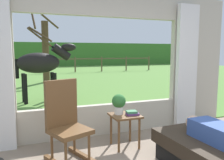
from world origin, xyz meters
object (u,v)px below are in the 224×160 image
Objects in this scene: potted_plant at (119,103)px; book_stack at (132,113)px; horse at (42,63)px; pasture_tree at (45,49)px; side_table at (125,120)px; rocking_chair at (66,122)px.

potted_plant reaches higher than book_stack.
pasture_tree is (0.44, 4.43, 0.47)m from horse.
book_stack is 8.45m from pasture_tree.
pasture_tree is at bearing 93.87° from side_table.
potted_plant is (-0.08, 0.06, 0.28)m from side_table.
potted_plant reaches higher than side_table.
book_stack is at bearing 7.06° from horse.
rocking_chair reaches higher than side_table.
side_table is at bearing 5.98° from horse.
potted_plant is at bearing 5.07° from horse.
rocking_chair is 1.04m from book_stack.
horse is at bearing 68.74° from rocking_chair.
pasture_tree is at bearing 94.49° from book_stack.
horse reaches higher than side_table.
book_stack is (0.17, -0.12, -0.15)m from potted_plant.
potted_plant is at bearing 145.60° from book_stack.
rocking_chair is 8.52m from pasture_tree.
horse is (-1.09, 3.93, 0.60)m from book_stack.
potted_plant is 8.30m from pasture_tree.
potted_plant is 3.94m from horse.
side_table is 8.40m from pasture_tree.
pasture_tree is at bearing 65.36° from rocking_chair.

